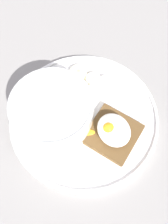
{
  "coord_description": "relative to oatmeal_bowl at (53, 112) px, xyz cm",
  "views": [
    {
      "loc": [
        16.84,
        -9.47,
        46.01
      ],
      "look_at": [
        0.0,
        0.0,
        5.0
      ],
      "focal_mm": 40.0,
      "sensor_mm": 36.0,
      "label": 1
    }
  ],
  "objects": [
    {
      "name": "ground_plane",
      "position": [
        2.11,
        5.09,
        -5.4
      ],
      "size": [
        120.0,
        120.0,
        2.0
      ],
      "primitive_type": "cube",
      "color": "gray",
      "rests_on": "ground"
    },
    {
      "name": "plate",
      "position": [
        2.11,
        5.09,
        -3.6
      ],
      "size": [
        28.21,
        28.21,
        1.6
      ],
      "color": "white",
      "rests_on": "ground_plane"
    },
    {
      "name": "oatmeal_bowl",
      "position": [
        0.0,
        0.0,
        0.0
      ],
      "size": [
        14.35,
        14.35,
        6.94
      ],
      "color": "white",
      "rests_on": "plate"
    },
    {
      "name": "toast_slice",
      "position": [
        7.98,
        7.7,
        -2.52
      ],
      "size": [
        11.61,
        11.61,
        1.58
      ],
      "color": "brown",
      "rests_on": "plate"
    },
    {
      "name": "poached_egg",
      "position": [
        7.91,
        7.58,
        -0.46
      ],
      "size": [
        6.71,
        8.39,
        3.12
      ],
      "color": "white",
      "rests_on": "toast_slice"
    },
    {
      "name": "banana_slice_front",
      "position": [
        -1.51,
        9.21,
        -2.68
      ],
      "size": [
        3.7,
        3.64,
        1.59
      ],
      "color": "#F2E5BA",
      "rests_on": "plate"
    },
    {
      "name": "banana_slice_left",
      "position": [
        -3.79,
        10.49,
        -2.77
      ],
      "size": [
        3.7,
        3.65,
        1.34
      ],
      "color": "beige",
      "rests_on": "plate"
    },
    {
      "name": "banana_slice_back",
      "position": [
        -6.58,
        8.74,
        -2.62
      ],
      "size": [
        4.48,
        4.39,
        1.72
      ],
      "color": "beige",
      "rests_on": "plate"
    },
    {
      "name": "banana_slice_right",
      "position": [
        -1.79,
        11.99,
        -2.69
      ],
      "size": [
        4.33,
        4.28,
        1.53
      ],
      "color": "#F1E9C1",
      "rests_on": "plate"
    }
  ]
}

